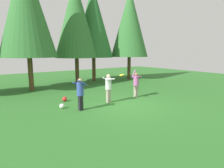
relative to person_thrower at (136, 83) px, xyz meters
name	(u,v)px	position (x,y,z in m)	size (l,w,h in m)	color
ground_plane	(128,106)	(-1.69, -1.20, -0.93)	(40.00, 40.00, 0.00)	#2D6B28
person_thrower	(136,83)	(0.00, 0.00, 0.00)	(0.55, 0.53, 1.72)	gray
person_catcher	(108,86)	(-2.17, -0.06, 0.03)	(0.60, 0.54, 1.62)	gray
person_bystander	(80,92)	(-4.11, -0.46, 0.01)	(0.58, 0.53, 1.59)	black
frisbee	(121,75)	(-1.32, -0.17, 0.60)	(0.30, 0.30, 0.09)	yellow
ball_red	(65,99)	(-4.10, 1.64, -0.79)	(0.28, 0.28, 0.28)	red
ball_white	(62,106)	(-4.77, 0.35, -0.80)	(0.26, 0.26, 0.26)	white
ball_blue	(136,87)	(1.86, 2.02, -0.82)	(0.22, 0.22, 0.22)	blue
tree_center	(76,19)	(-0.62, 7.19, 4.76)	(3.81, 3.81, 9.09)	brown
tree_right	(93,22)	(1.38, 7.57, 4.74)	(3.79, 3.79, 9.06)	brown
tree_left	(26,6)	(-4.85, 6.19, 5.09)	(4.02, 4.02, 9.61)	brown
tree_far_right	(130,23)	(5.14, 6.63, 4.81)	(3.83, 3.83, 9.16)	brown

